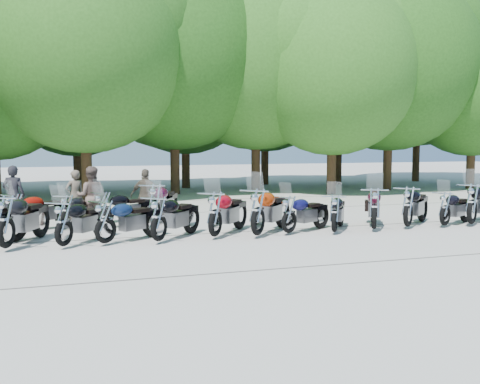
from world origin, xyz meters
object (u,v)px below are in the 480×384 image
object	(u,v)px
motorcycle_2	(64,222)
motorcycle_5	(215,212)
motorcycle_6	(258,210)
motorcycle_10	(408,205)
motorcycle_15	(104,208)
motorcycle_12	(472,202)
motorcycle_13	(16,211)
motorcycle_7	(289,213)
rider_2	(146,196)
motorcycle_4	(159,217)
rider_3	(75,196)
rider_1	(91,196)
motorcycle_8	(335,212)
motorcycle_16	(155,203)
motorcycle_1	(6,220)
motorcycle_11	(445,207)
rider_0	(14,195)
motorcycle_3	(105,220)
motorcycle_14	(67,210)
motorcycle_9	(374,207)

from	to	relation	value
motorcycle_2	motorcycle_5	distance (m)	3.66
motorcycle_6	motorcycle_10	world-z (taller)	motorcycle_6
motorcycle_15	motorcycle_12	bearing A→B (deg)	-131.94
motorcycle_6	motorcycle_13	size ratio (longest dim) A/B	1.18
motorcycle_7	rider_2	bearing A→B (deg)	12.21
motorcycle_2	motorcycle_4	world-z (taller)	motorcycle_4
motorcycle_7	rider_3	xyz separation A→B (m)	(-5.31, 4.26, 0.21)
motorcycle_10	rider_1	xyz separation A→B (m)	(-8.51, 3.39, 0.19)
motorcycle_8	motorcycle_15	bearing A→B (deg)	8.12
motorcycle_4	motorcycle_16	distance (m)	2.66
motorcycle_16	motorcycle_5	bearing A→B (deg)	141.37
rider_2	motorcycle_6	bearing A→B (deg)	146.27
motorcycle_10	rider_3	xyz separation A→B (m)	(-8.93, 4.32, 0.12)
motorcycle_1	motorcycle_5	bearing A→B (deg)	-157.13
motorcycle_1	motorcycle_2	world-z (taller)	motorcycle_1
motorcycle_11	rider_3	bearing A→B (deg)	37.72
motorcycle_1	motorcycle_15	size ratio (longest dim) A/B	1.20
motorcycle_8	rider_3	size ratio (longest dim) A/B	1.31
rider_2	rider_0	bearing A→B (deg)	14.51
motorcycle_1	motorcycle_7	world-z (taller)	motorcycle_1
motorcycle_3	rider_1	distance (m)	3.41
motorcycle_14	motorcycle_15	xyz separation A→B (m)	(0.99, 0.01, 0.03)
motorcycle_4	motorcycle_15	xyz separation A→B (m)	(-1.08, 2.75, -0.05)
motorcycle_2	rider_3	xyz separation A→B (m)	(0.37, 4.41, 0.18)
motorcycle_8	rider_2	xyz separation A→B (m)	(-4.45, 3.77, 0.22)
motorcycle_4	motorcycle_12	size ratio (longest dim) A/B	0.92
motorcycle_7	motorcycle_2	bearing A→B (deg)	61.06
motorcycle_8	motorcycle_16	world-z (taller)	motorcycle_16
motorcycle_2	motorcycle_6	distance (m)	4.74
motorcycle_8	motorcycle_10	size ratio (longest dim) A/B	0.88
motorcycle_7	rider_3	size ratio (longest dim) A/B	1.30
motorcycle_2	motorcycle_11	size ratio (longest dim) A/B	1.07
rider_0	rider_3	bearing A→B (deg)	-162.19
motorcycle_16	rider_2	size ratio (longest dim) A/B	1.54
rider_1	motorcycle_8	bearing A→B (deg)	157.30
motorcycle_11	motorcycle_8	bearing A→B (deg)	62.62
motorcycle_13	rider_0	world-z (taller)	rider_0
motorcycle_5	motorcycle_7	world-z (taller)	motorcycle_5
motorcycle_2	rider_1	world-z (taller)	rider_1
motorcycle_3	rider_2	distance (m)	3.89
motorcycle_12	motorcycle_2	bearing A→B (deg)	54.41
motorcycle_7	motorcycle_14	bearing A→B (deg)	35.03
motorcycle_16	rider_0	size ratio (longest dim) A/B	1.42
motorcycle_10	rider_0	world-z (taller)	rider_0
motorcycle_9	rider_2	bearing A→B (deg)	-1.97
rider_2	motorcycle_14	bearing A→B (deg)	47.36
motorcycle_13	rider_0	distance (m)	1.71
rider_1	rider_2	xyz separation A→B (m)	(1.64, 0.19, -0.05)
motorcycle_3	rider_3	size ratio (longest dim) A/B	1.36
motorcycle_3	motorcycle_15	size ratio (longest dim) A/B	1.03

